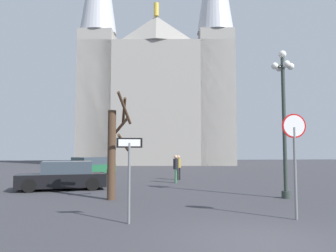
# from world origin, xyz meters

# --- Properties ---
(ground_plane) EXTENTS (120.00, 120.00, 0.00)m
(ground_plane) POSITION_xyz_m (0.00, 0.00, 0.00)
(ground_plane) COLOR #38383D
(cathedral) EXTENTS (22.33, 16.12, 36.63)m
(cathedral) POSITION_xyz_m (1.09, 40.37, 11.06)
(cathedral) COLOR gray
(cathedral) RESTS_ON ground
(stop_sign) EXTENTS (0.71, 0.08, 3.04)m
(stop_sign) POSITION_xyz_m (1.91, 2.10, 2.10)
(stop_sign) COLOR slate
(stop_sign) RESTS_ON ground
(one_way_arrow_sign) EXTENTS (0.71, 0.07, 2.32)m
(one_way_arrow_sign) POSITION_xyz_m (-2.85, 2.13, 1.51)
(one_way_arrow_sign) COLOR slate
(one_way_arrow_sign) RESTS_ON ground
(street_lamp) EXTENTS (1.00, 1.00, 6.23)m
(street_lamp) POSITION_xyz_m (3.59, 6.11, 3.78)
(street_lamp) COLOR #2D3833
(street_lamp) RESTS_ON ground
(bare_tree) EXTENTS (0.98, 1.50, 4.28)m
(bare_tree) POSITION_xyz_m (-3.51, 6.53, 2.01)
(bare_tree) COLOR #473323
(bare_tree) RESTS_ON ground
(parked_car_near_black) EXTENTS (4.51, 2.46, 1.42)m
(parked_car_near_black) POSITION_xyz_m (-6.16, 10.24, 0.66)
(parked_car_near_black) COLOR black
(parked_car_near_black) RESTS_ON ground
(parked_car_far_green) EXTENTS (4.35, 4.57, 1.43)m
(parked_car_far_green) POSITION_xyz_m (-6.12, 19.89, 0.67)
(parked_car_far_green) COLOR #1E5B38
(parked_car_far_green) RESTS_ON ground
(pedestrian_walking) EXTENTS (0.32, 0.32, 1.64)m
(pedestrian_walking) POSITION_xyz_m (0.41, 14.93, 0.99)
(pedestrian_walking) COLOR black
(pedestrian_walking) RESTS_ON ground
(pedestrian_standing) EXTENTS (0.32, 0.32, 1.69)m
(pedestrian_standing) POSITION_xyz_m (-0.05, 12.97, 1.02)
(pedestrian_standing) COLOR #33663F
(pedestrian_standing) RESTS_ON ground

